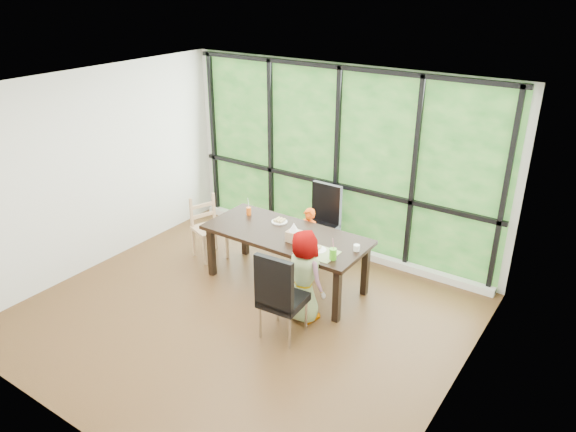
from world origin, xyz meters
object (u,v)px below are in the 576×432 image
object	(u,v)px
chair_interior_leather	(283,294)
tissue_box	(294,236)
chair_end_beech	(209,229)
plate_near	(318,250)
green_cup	(333,254)
orange_cup	(249,211)
child_toddler	(309,238)
chair_window_leather	(319,224)
dining_table	(286,259)
child_older	(306,276)
white_mug	(357,248)
plate_far	(279,222)

from	to	relation	value
chair_interior_leather	tissue_box	distance (m)	0.94
chair_end_beech	plate_near	bearing A→B (deg)	-75.79
plate_near	green_cup	world-z (taller)	green_cup
chair_interior_leather	green_cup	bearing A→B (deg)	-113.66
plate_near	orange_cup	xyz separation A→B (m)	(-1.33, 0.36, 0.05)
plate_near	green_cup	distance (m)	0.28
child_toddler	tissue_box	world-z (taller)	tissue_box
plate_near	green_cup	size ratio (longest dim) A/B	1.52
chair_interior_leather	chair_end_beech	distance (m)	2.15
chair_window_leather	green_cup	bearing A→B (deg)	-51.94
child_toddler	dining_table	bearing A→B (deg)	-84.27
child_older	white_mug	world-z (taller)	child_older
chair_window_leather	child_toddler	world-z (taller)	chair_window_leather
child_older	orange_cup	xyz separation A→B (m)	(-1.38, 0.71, 0.23)
chair_interior_leather	green_cup	world-z (taller)	chair_interior_leather
green_cup	white_mug	xyz separation A→B (m)	(0.13, 0.34, -0.03)
green_cup	tissue_box	xyz separation A→B (m)	(-0.64, 0.14, -0.00)
child_toddler	plate_far	xyz separation A→B (m)	(-0.26, -0.33, 0.32)
child_toddler	plate_far	bearing A→B (deg)	-121.95
chair_window_leather	chair_interior_leather	world-z (taller)	same
dining_table	orange_cup	bearing A→B (deg)	165.93
child_older	white_mug	bearing A→B (deg)	-105.57
chair_window_leather	chair_end_beech	distance (m)	1.57
tissue_box	orange_cup	bearing A→B (deg)	161.61
green_cup	child_toddler	bearing A→B (deg)	135.65
chair_window_leather	white_mug	world-z (taller)	chair_window_leather
plate_far	green_cup	xyz separation A→B (m)	(1.10, -0.49, 0.06)
plate_far	green_cup	bearing A→B (deg)	-23.98
child_toddler	child_older	bearing A→B (deg)	-53.82
dining_table	plate_near	world-z (taller)	plate_near
tissue_box	child_older	bearing A→B (deg)	-42.46
chair_interior_leather	chair_end_beech	bearing A→B (deg)	-29.85
plate_near	chair_window_leather	bearing A→B (deg)	120.28
dining_table	plate_far	size ratio (longest dim) A/B	10.00
child_older	tissue_box	bearing A→B (deg)	-28.32
chair_window_leather	chair_end_beech	xyz separation A→B (m)	(-1.30, -0.86, -0.09)
dining_table	child_toddler	world-z (taller)	child_toddler
orange_cup	tissue_box	world-z (taller)	tissue_box
plate_near	white_mug	size ratio (longest dim) A/B	2.69
plate_far	tissue_box	bearing A→B (deg)	-37.15
child_toddler	tissue_box	size ratio (longest dim) A/B	5.60
chair_end_beech	plate_far	xyz separation A→B (m)	(1.07, 0.21, 0.31)
chair_window_leather	plate_near	distance (m)	1.23
dining_table	child_older	xyz separation A→B (m)	(0.63, -0.52, 0.20)
plate_near	chair_interior_leather	bearing A→B (deg)	-88.59
chair_window_leather	child_toddler	size ratio (longest dim) A/B	1.22
chair_window_leather	tissue_box	bearing A→B (deg)	-76.19
chair_end_beech	orange_cup	world-z (taller)	chair_end_beech
chair_window_leather	orange_cup	world-z (taller)	chair_window_leather
plate_far	plate_near	distance (m)	0.93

